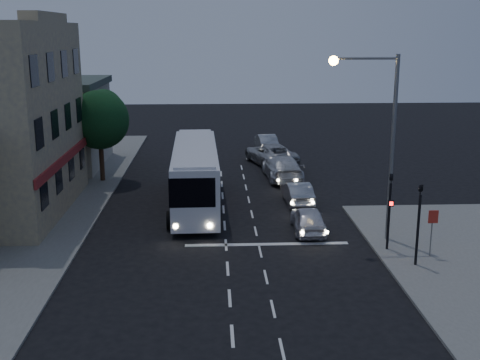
{
  "coord_description": "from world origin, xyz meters",
  "views": [
    {
      "loc": [
        -0.61,
        -25.66,
        10.17
      ],
      "look_at": [
        0.89,
        6.25,
        2.2
      ],
      "focal_mm": 45.0,
      "sensor_mm": 36.0,
      "label": 1
    }
  ],
  "objects_px": {
    "car_suv": "(308,219)",
    "streetlight": "(380,127)",
    "car_sedan_b": "(282,168)",
    "street_tree": "(99,117)",
    "traffic_signal_side": "(419,215)",
    "tour_bus": "(195,174)",
    "regulatory_sign": "(432,225)",
    "car_sedan_c": "(271,154)",
    "car_sedan_a": "(297,193)",
    "car_extra": "(266,142)",
    "traffic_signal_main": "(390,202)"
  },
  "relations": [
    {
      "from": "streetlight",
      "to": "street_tree",
      "type": "bearing_deg",
      "value": 140.49
    },
    {
      "from": "car_sedan_a",
      "to": "car_sedan_b",
      "type": "distance_m",
      "value": 6.17
    },
    {
      "from": "car_extra",
      "to": "traffic_signal_side",
      "type": "relative_size",
      "value": 1.07
    },
    {
      "from": "car_suv",
      "to": "streetlight",
      "type": "distance_m",
      "value": 6.12
    },
    {
      "from": "car_sedan_a",
      "to": "car_sedan_c",
      "type": "relative_size",
      "value": 0.69
    },
    {
      "from": "tour_bus",
      "to": "car_extra",
      "type": "distance_m",
      "value": 17.91
    },
    {
      "from": "car_sedan_b",
      "to": "street_tree",
      "type": "height_order",
      "value": "street_tree"
    },
    {
      "from": "tour_bus",
      "to": "regulatory_sign",
      "type": "bearing_deg",
      "value": -40.79
    },
    {
      "from": "car_extra",
      "to": "streetlight",
      "type": "xyz_separation_m",
      "value": [
        3.29,
        -23.49,
        5.01
      ]
    },
    {
      "from": "car_sedan_a",
      "to": "traffic_signal_main",
      "type": "distance_m",
      "value": 8.98
    },
    {
      "from": "tour_bus",
      "to": "car_sedan_a",
      "type": "height_order",
      "value": "tour_bus"
    },
    {
      "from": "street_tree",
      "to": "car_sedan_c",
      "type": "bearing_deg",
      "value": 22.37
    },
    {
      "from": "traffic_signal_side",
      "to": "streetlight",
      "type": "distance_m",
      "value": 4.84
    },
    {
      "from": "car_suv",
      "to": "traffic_signal_main",
      "type": "height_order",
      "value": "traffic_signal_main"
    },
    {
      "from": "regulatory_sign",
      "to": "street_tree",
      "type": "xyz_separation_m",
      "value": [
        -17.51,
        15.26,
        2.9
      ]
    },
    {
      "from": "car_sedan_c",
      "to": "streetlight",
      "type": "bearing_deg",
      "value": 84.77
    },
    {
      "from": "traffic_signal_side",
      "to": "regulatory_sign",
      "type": "distance_m",
      "value": 1.61
    },
    {
      "from": "car_extra",
      "to": "street_tree",
      "type": "height_order",
      "value": "street_tree"
    },
    {
      "from": "car_sedan_b",
      "to": "car_extra",
      "type": "height_order",
      "value": "car_sedan_b"
    },
    {
      "from": "tour_bus",
      "to": "car_extra",
      "type": "relative_size",
      "value": 2.75
    },
    {
      "from": "tour_bus",
      "to": "car_suv",
      "type": "relative_size",
      "value": 3.05
    },
    {
      "from": "street_tree",
      "to": "traffic_signal_side",
      "type": "bearing_deg",
      "value": -44.5
    },
    {
      "from": "traffic_signal_main",
      "to": "traffic_signal_side",
      "type": "height_order",
      "value": "same"
    },
    {
      "from": "tour_bus",
      "to": "streetlight",
      "type": "distance_m",
      "value": 11.73
    },
    {
      "from": "regulatory_sign",
      "to": "street_tree",
      "type": "bearing_deg",
      "value": 138.92
    },
    {
      "from": "car_sedan_a",
      "to": "traffic_signal_side",
      "type": "relative_size",
      "value": 1.0
    },
    {
      "from": "car_sedan_b",
      "to": "regulatory_sign",
      "type": "relative_size",
      "value": 2.59
    },
    {
      "from": "car_suv",
      "to": "traffic_signal_main",
      "type": "distance_m",
      "value": 4.8
    },
    {
      "from": "street_tree",
      "to": "car_suv",
      "type": "bearing_deg",
      "value": -41.9
    },
    {
      "from": "tour_bus",
      "to": "car_suv",
      "type": "distance_m",
      "value": 7.84
    },
    {
      "from": "tour_bus",
      "to": "car_sedan_b",
      "type": "distance_m",
      "value": 8.8
    },
    {
      "from": "tour_bus",
      "to": "regulatory_sign",
      "type": "distance_m",
      "value": 14.16
    },
    {
      "from": "traffic_signal_side",
      "to": "regulatory_sign",
      "type": "relative_size",
      "value": 1.86
    },
    {
      "from": "car_extra",
      "to": "traffic_signal_main",
      "type": "height_order",
      "value": "traffic_signal_main"
    },
    {
      "from": "car_sedan_c",
      "to": "regulatory_sign",
      "type": "relative_size",
      "value": 2.69
    },
    {
      "from": "car_sedan_c",
      "to": "car_extra",
      "type": "bearing_deg",
      "value": -107.41
    },
    {
      "from": "regulatory_sign",
      "to": "car_sedan_c",
      "type": "bearing_deg",
      "value": 104.86
    },
    {
      "from": "tour_bus",
      "to": "car_sedan_c",
      "type": "bearing_deg",
      "value": 62.41
    },
    {
      "from": "car_sedan_c",
      "to": "traffic_signal_main",
      "type": "xyz_separation_m",
      "value": [
        3.67,
        -19.24,
        1.6
      ]
    },
    {
      "from": "traffic_signal_side",
      "to": "street_tree",
      "type": "relative_size",
      "value": 0.66
    },
    {
      "from": "car_sedan_a",
      "to": "car_sedan_b",
      "type": "bearing_deg",
      "value": -90.43
    },
    {
      "from": "car_sedan_c",
      "to": "car_extra",
      "type": "height_order",
      "value": "car_sedan_c"
    },
    {
      "from": "car_sedan_c",
      "to": "car_extra",
      "type": "distance_m",
      "value": 5.68
    },
    {
      "from": "car_extra",
      "to": "regulatory_sign",
      "type": "bearing_deg",
      "value": 96.93
    },
    {
      "from": "regulatory_sign",
      "to": "street_tree",
      "type": "distance_m",
      "value": 23.4
    },
    {
      "from": "car_extra",
      "to": "street_tree",
      "type": "bearing_deg",
      "value": 36.52
    },
    {
      "from": "car_sedan_b",
      "to": "regulatory_sign",
      "type": "height_order",
      "value": "regulatory_sign"
    },
    {
      "from": "car_sedan_c",
      "to": "street_tree",
      "type": "bearing_deg",
      "value": 6.28
    },
    {
      "from": "street_tree",
      "to": "regulatory_sign",
      "type": "bearing_deg",
      "value": -41.08
    },
    {
      "from": "car_extra",
      "to": "car_sedan_c",
      "type": "bearing_deg",
      "value": 84.18
    }
  ]
}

